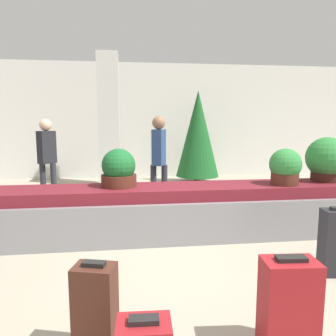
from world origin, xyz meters
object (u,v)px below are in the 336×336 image
at_px(potted_plant_0, 327,160).
at_px(potted_plant_2, 285,167).
at_px(decorated_tree, 198,134).
at_px(pillar, 109,121).
at_px(suitcase_1, 95,311).
at_px(traveler_1, 159,154).
at_px(traveler_0, 47,154).
at_px(potted_plant_1, 119,170).
at_px(suitcase_2, 288,307).

height_order(potted_plant_0, potted_plant_2, potted_plant_0).
bearing_deg(decorated_tree, potted_plant_0, -73.72).
bearing_deg(pillar, suitcase_1, -88.37).
distance_m(suitcase_1, traveler_1, 3.89).
xyz_separation_m(potted_plant_0, traveler_1, (-2.35, 1.37, -0.02)).
xyz_separation_m(pillar, traveler_0, (-1.11, -1.62, -0.63)).
distance_m(potted_plant_0, potted_plant_1, 3.04).
height_order(pillar, traveler_0, pillar).
xyz_separation_m(pillar, potted_plant_2, (2.60, -3.86, -0.65)).
height_order(pillar, suitcase_1, pillar).
distance_m(suitcase_2, traveler_1, 3.96).
bearing_deg(traveler_1, traveler_0, -86.13).
relative_size(suitcase_2, potted_plant_1, 1.35).
xyz_separation_m(potted_plant_1, potted_plant_2, (2.30, -0.15, 0.01)).
bearing_deg(pillar, suitcase_2, -76.61).
xyz_separation_m(pillar, suitcase_2, (1.47, -6.19, -1.26)).
bearing_deg(suitcase_2, potted_plant_1, 119.89).
bearing_deg(potted_plant_0, pillar, 132.24).
bearing_deg(decorated_tree, traveler_1, -117.22).
bearing_deg(potted_plant_1, pillar, 94.53).
height_order(suitcase_2, potted_plant_2, potted_plant_2).
xyz_separation_m(potted_plant_1, traveler_0, (-1.41, 2.09, 0.03)).
distance_m(traveler_0, decorated_tree, 3.78).
distance_m(potted_plant_1, decorated_tree, 4.30).
height_order(suitcase_1, potted_plant_2, potted_plant_2).
distance_m(suitcase_1, potted_plant_2, 3.33).
bearing_deg(potted_plant_1, decorated_tree, 63.17).
relative_size(traveler_0, traveler_1, 0.97).
height_order(potted_plant_1, traveler_1, traveler_1).
xyz_separation_m(suitcase_1, potted_plant_0, (3.16, 2.38, 0.70)).
xyz_separation_m(traveler_0, decorated_tree, (3.34, 1.74, 0.30)).
bearing_deg(suitcase_1, potted_plant_0, 52.17).
relative_size(potted_plant_0, traveler_0, 0.40).
height_order(suitcase_1, potted_plant_1, potted_plant_1).
bearing_deg(suitcase_1, pillar, 106.86).
xyz_separation_m(potted_plant_0, decorated_tree, (-1.11, 3.79, 0.25)).
distance_m(pillar, suitcase_1, 6.19).
bearing_deg(potted_plant_0, traveler_1, 149.90).
relative_size(potted_plant_2, traveler_1, 0.30).
bearing_deg(pillar, traveler_1, -66.97).
distance_m(pillar, traveler_0, 2.07).
bearing_deg(decorated_tree, pillar, -176.99).
relative_size(suitcase_2, traveler_1, 0.41).
relative_size(pillar, potted_plant_0, 4.91).
relative_size(potted_plant_2, decorated_tree, 0.21).
relative_size(suitcase_2, decorated_tree, 0.29).
height_order(traveler_0, decorated_tree, decorated_tree).
relative_size(suitcase_1, traveler_0, 0.41).
bearing_deg(decorated_tree, traveler_0, -152.48).
distance_m(pillar, decorated_tree, 2.26).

